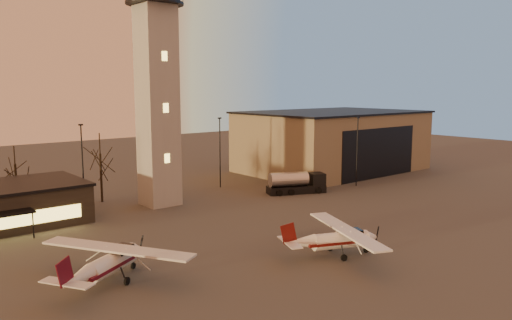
{
  "coord_description": "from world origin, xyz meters",
  "views": [
    {
      "loc": [
        -29.35,
        -24.26,
        14.43
      ],
      "look_at": [
        1.41,
        13.0,
        7.35
      ],
      "focal_mm": 35.0,
      "sensor_mm": 36.0,
      "label": 1
    }
  ],
  "objects_px": {
    "control_tower": "(157,71)",
    "hangar": "(332,141)",
    "fuel_truck": "(296,185)",
    "cessna_rear": "(114,265)",
    "cessna_front": "(342,243)"
  },
  "relations": [
    {
      "from": "control_tower",
      "to": "hangar",
      "type": "relative_size",
      "value": 1.07
    },
    {
      "from": "control_tower",
      "to": "hangar",
      "type": "xyz_separation_m",
      "value": [
        36.0,
        3.98,
        -11.17
      ]
    },
    {
      "from": "control_tower",
      "to": "fuel_truck",
      "type": "distance_m",
      "value": 24.01
    },
    {
      "from": "hangar",
      "to": "cessna_rear",
      "type": "xyz_separation_m",
      "value": [
        -50.73,
        -23.74,
        -3.96
      ]
    },
    {
      "from": "control_tower",
      "to": "cessna_rear",
      "type": "relative_size",
      "value": 2.77
    },
    {
      "from": "control_tower",
      "to": "cessna_front",
      "type": "bearing_deg",
      "value": -84.07
    },
    {
      "from": "cessna_rear",
      "to": "fuel_truck",
      "type": "height_order",
      "value": "cessna_rear"
    },
    {
      "from": "cessna_rear",
      "to": "fuel_truck",
      "type": "distance_m",
      "value": 35.17
    },
    {
      "from": "fuel_truck",
      "to": "control_tower",
      "type": "bearing_deg",
      "value": -175.36
    },
    {
      "from": "cessna_rear",
      "to": "fuel_truck",
      "type": "bearing_deg",
      "value": -7.55
    },
    {
      "from": "cessna_rear",
      "to": "fuel_truck",
      "type": "xyz_separation_m",
      "value": [
        32.37,
        13.77,
        -0.02
      ]
    },
    {
      "from": "cessna_rear",
      "to": "control_tower",
      "type": "bearing_deg",
      "value": 22.69
    },
    {
      "from": "control_tower",
      "to": "fuel_truck",
      "type": "height_order",
      "value": "control_tower"
    },
    {
      "from": "control_tower",
      "to": "fuel_truck",
      "type": "bearing_deg",
      "value": -18.74
    },
    {
      "from": "control_tower",
      "to": "hangar",
      "type": "bearing_deg",
      "value": 6.31
    }
  ]
}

